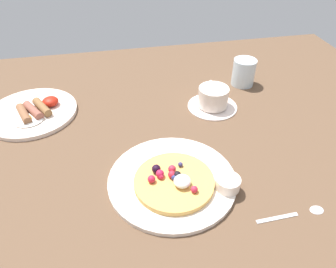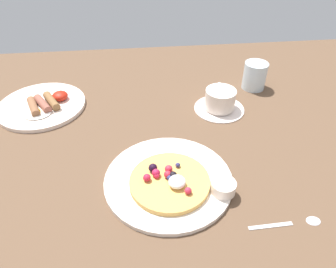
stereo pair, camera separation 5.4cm
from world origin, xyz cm
name	(u,v)px [view 2 (the right image)]	position (x,y,z in cm)	size (l,w,h in cm)	color
ground_plane	(142,155)	(0.00, 0.00, -1.50)	(167.85, 123.66, 3.00)	brown
pancake_plate	(167,180)	(5.22, -11.10, 0.53)	(28.05, 28.05, 1.06)	silver
pancake_with_berries	(168,181)	(5.28, -12.75, 1.91)	(17.21, 17.21, 3.37)	gold
syrup_ramekin	(222,187)	(16.10, -16.03, 2.42)	(5.17, 5.17, 2.64)	silver
breakfast_plate	(41,106)	(-28.41, 22.16, 0.57)	(24.98, 24.98, 1.15)	#F5DFCF
fried_breakfast	(45,103)	(-26.63, 20.67, 2.17)	(11.53, 12.52, 2.69)	brown
coffee_saucer	(218,108)	(22.95, 15.60, 0.33)	(14.40, 14.40, 0.67)	silver
coffee_cup	(219,99)	(22.97, 15.75, 3.57)	(8.62, 11.56, 5.60)	silver
teaspoon	(297,222)	(29.06, -24.50, 0.25)	(14.54, 2.20, 0.60)	silver
water_glass	(254,76)	(36.58, 26.70, 4.22)	(7.21, 7.21, 8.44)	silver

